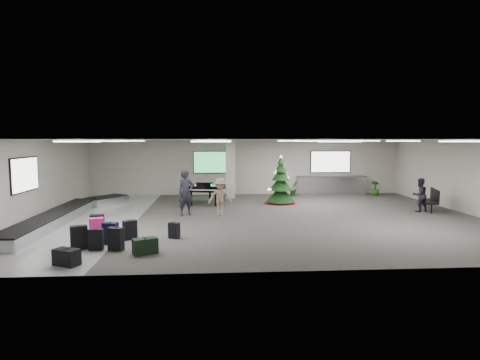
{
  "coord_description": "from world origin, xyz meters",
  "views": [
    {
      "loc": [
        -1.94,
        -16.36,
        3.18
      ],
      "look_at": [
        -0.78,
        1.0,
        1.44
      ],
      "focal_mm": 30.0,
      "sensor_mm": 36.0,
      "label": 1
    }
  ],
  "objects": [
    {
      "name": "suitcase_1",
      "position": [
        -4.77,
        -4.8,
        0.33
      ],
      "size": [
        0.48,
        0.36,
        0.68
      ],
      "rotation": [
        0.0,
        0.0,
        -0.37
      ],
      "color": "black",
      "rests_on": "ground"
    },
    {
      "name": "traveler_a",
      "position": [
        -3.1,
        0.57,
        0.96
      ],
      "size": [
        0.83,
        0.72,
        1.91
      ],
      "primitive_type": "imported",
      "rotation": [
        0.0,
        0.0,
        0.45
      ],
      "color": "black",
      "rests_on": "ground"
    },
    {
      "name": "pink_suitcase",
      "position": [
        -5.71,
        -3.41,
        0.34
      ],
      "size": [
        0.49,
        0.37,
        0.71
      ],
      "rotation": [
        0.0,
        0.0,
        0.3
      ],
      "color": "#ED1E7D",
      "rests_on": "ground"
    },
    {
      "name": "room_envelope",
      "position": [
        -0.38,
        0.67,
        2.33
      ],
      "size": [
        18.02,
        14.02,
        3.21
      ],
      "color": "#A29D94",
      "rests_on": "ground"
    },
    {
      "name": "suitcase_5",
      "position": [
        -5.86,
        -4.63,
        0.35
      ],
      "size": [
        0.53,
        0.42,
        0.72
      ],
      "rotation": [
        0.0,
        0.0,
        0.41
      ],
      "color": "black",
      "rests_on": "ground"
    },
    {
      "name": "black_duffel",
      "position": [
        -5.68,
        -6.15,
        0.21
      ],
      "size": [
        0.74,
        0.61,
        0.45
      ],
      "rotation": [
        0.0,
        0.0,
        -0.46
      ],
      "color": "black",
      "rests_on": "ground"
    },
    {
      "name": "bench",
      "position": [
        7.8,
        0.8,
        0.57
      ],
      "size": [
        1.01,
        1.69,
        1.01
      ],
      "rotation": [
        0.0,
        0.0,
        -0.31
      ],
      "color": "black",
      "rests_on": "ground"
    },
    {
      "name": "potted_plant_left",
      "position": [
        2.62,
        6.0,
        0.44
      ],
      "size": [
        0.61,
        0.58,
        0.88
      ],
      "primitive_type": "imported",
      "rotation": [
        0.0,
        0.0,
        0.5
      ],
      "color": "#133B15",
      "rests_on": "ground"
    },
    {
      "name": "suitcase_8",
      "position": [
        -5.9,
        -2.66,
        0.33
      ],
      "size": [
        0.48,
        0.31,
        0.68
      ],
      "rotation": [
        0.0,
        0.0,
        0.13
      ],
      "color": "black",
      "rests_on": "ground"
    },
    {
      "name": "navy_suitcase",
      "position": [
        -5.09,
        -4.11,
        0.34
      ],
      "size": [
        0.49,
        0.35,
        0.69
      ],
      "rotation": [
        0.0,
        0.0,
        -0.24
      ],
      "color": "black",
      "rests_on": "ground"
    },
    {
      "name": "baggage_carousel",
      "position": [
        -7.84,
        -0.08,
        0.21
      ],
      "size": [
        2.28,
        9.71,
        0.43
      ],
      "color": "silver",
      "rests_on": "ground"
    },
    {
      "name": "traveler_b",
      "position": [
        -1.66,
        0.35,
        0.79
      ],
      "size": [
        1.04,
        0.62,
        1.58
      ],
      "primitive_type": "imported",
      "rotation": [
        0.0,
        0.0,
        0.04
      ],
      "color": "#7F674E",
      "rests_on": "ground"
    },
    {
      "name": "potted_plant_right",
      "position": [
        7.36,
        5.94,
        0.43
      ],
      "size": [
        0.67,
        0.67,
        0.85
      ],
      "primitive_type": "imported",
      "rotation": [
        0.0,
        0.0,
        2.5
      ],
      "color": "#133B15",
      "rests_on": "ground"
    },
    {
      "name": "suitcase_7",
      "position": [
        -3.22,
        -3.48,
        0.26
      ],
      "size": [
        0.4,
        0.34,
        0.54
      ],
      "rotation": [
        0.0,
        0.0,
        -0.5
      ],
      "color": "black",
      "rests_on": "ground"
    },
    {
      "name": "grand_piano",
      "position": [
        -2.29,
        3.57,
        0.82
      ],
      "size": [
        1.91,
        2.28,
        1.14
      ],
      "rotation": [
        0.0,
        0.0,
        -0.21
      ],
      "color": "black",
      "rests_on": "ground"
    },
    {
      "name": "green_duffel",
      "position": [
        -3.86,
        -5.23,
        0.22
      ],
      "size": [
        0.75,
        0.6,
        0.47
      ],
      "rotation": [
        0.0,
        0.0,
        0.46
      ],
      "color": "black",
      "rests_on": "ground"
    },
    {
      "name": "christmas_tree",
      "position": [
        1.43,
        3.41,
        0.84
      ],
      "size": [
        1.73,
        1.73,
        2.47
      ],
      "color": "maroon",
      "rests_on": "ground"
    },
    {
      "name": "suitcase_0",
      "position": [
        -5.34,
        -4.75,
        0.31
      ],
      "size": [
        0.4,
        0.22,
        0.64
      ],
      "rotation": [
        0.0,
        0.0,
        -0.01
      ],
      "color": "black",
      "rests_on": "ground"
    },
    {
      "name": "ground",
      "position": [
        0.0,
        0.0,
        0.0
      ],
      "size": [
        18.0,
        18.0,
        0.0
      ],
      "primitive_type": "plane",
      "color": "#363331",
      "rests_on": "ground"
    },
    {
      "name": "traveler_bench",
      "position": [
        7.2,
        0.68,
        0.75
      ],
      "size": [
        0.85,
        0.73,
        1.5
      ],
      "primitive_type": "imported",
      "rotation": [
        0.0,
        0.0,
        3.38
      ],
      "color": "black",
      "rests_on": "ground"
    },
    {
      "name": "suitcase_3",
      "position": [
        -4.62,
        -3.53,
        0.31
      ],
      "size": [
        0.47,
        0.43,
        0.64
      ],
      "rotation": [
        0.0,
        0.0,
        0.62
      ],
      "color": "black",
      "rests_on": "ground"
    },
    {
      "name": "service_counter",
      "position": [
        5.0,
        6.65,
        0.55
      ],
      "size": [
        4.05,
        0.65,
        1.08
      ],
      "color": "silver",
      "rests_on": "ground"
    }
  ]
}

